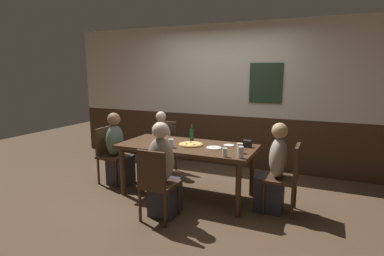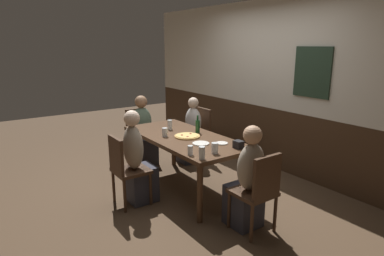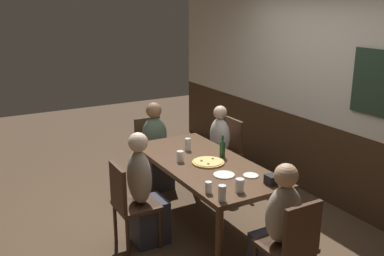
{
  "view_description": "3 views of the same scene",
  "coord_description": "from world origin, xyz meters",
  "px_view_note": "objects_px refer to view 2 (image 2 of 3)",
  "views": [
    {
      "loc": [
        1.77,
        -3.79,
        1.75
      ],
      "look_at": [
        0.08,
        0.0,
        0.99
      ],
      "focal_mm": 28.74,
      "sensor_mm": 36.0,
      "label": 1
    },
    {
      "loc": [
        3.5,
        -2.32,
        1.93
      ],
      "look_at": [
        0.18,
        0.01,
        0.89
      ],
      "focal_mm": 30.77,
      "sensor_mm": 36.0,
      "label": 2
    },
    {
      "loc": [
        3.65,
        -2.22,
        2.37
      ],
      "look_at": [
        -0.15,
        -0.06,
        1.08
      ],
      "focal_mm": 40.72,
      "sensor_mm": 36.0,
      "label": 3
    }
  ],
  "objects_px": {
    "beer_bottle_green": "(198,126)",
    "pint_glass_pale": "(170,125)",
    "dining_table": "(184,142)",
    "condiment_caddy": "(238,144)",
    "chair_head_east": "(258,189)",
    "plate_white_small": "(222,143)",
    "chair_left_far": "(199,131)",
    "person_mid_near": "(137,164)",
    "chair_head_west": "(139,132)",
    "person_head_east": "(247,185)",
    "tumbler_water": "(190,151)",
    "chair_mid_near": "(125,167)",
    "person_left_far": "(191,135)",
    "pint_glass_amber": "(215,149)",
    "person_head_west": "(144,135)",
    "pizza": "(187,136)",
    "plate_white_large": "(201,143)",
    "highball_clear": "(202,154)"
  },
  "relations": [
    {
      "from": "pint_glass_amber",
      "to": "tumbler_water",
      "type": "distance_m",
      "value": 0.28
    },
    {
      "from": "pint_glass_pale",
      "to": "plate_white_small",
      "type": "bearing_deg",
      "value": 9.55
    },
    {
      "from": "dining_table",
      "to": "condiment_caddy",
      "type": "bearing_deg",
      "value": 16.56
    },
    {
      "from": "chair_head_west",
      "to": "person_left_far",
      "type": "bearing_deg",
      "value": 52.43
    },
    {
      "from": "chair_left_far",
      "to": "beer_bottle_green",
      "type": "distance_m",
      "value": 1.05
    },
    {
      "from": "person_head_east",
      "to": "beer_bottle_green",
      "type": "xyz_separation_m",
      "value": [
        -1.24,
        0.25,
        0.36
      ]
    },
    {
      "from": "person_left_far",
      "to": "beer_bottle_green",
      "type": "distance_m",
      "value": 0.99
    },
    {
      "from": "person_left_far",
      "to": "person_head_west",
      "type": "xyz_separation_m",
      "value": [
        -0.37,
        -0.69,
        0.03
      ]
    },
    {
      "from": "pizza",
      "to": "plate_white_large",
      "type": "xyz_separation_m",
      "value": [
        0.36,
        -0.04,
        -0.01
      ]
    },
    {
      "from": "chair_mid_near",
      "to": "chair_head_west",
      "type": "bearing_deg",
      "value": 147.96
    },
    {
      "from": "chair_left_far",
      "to": "chair_mid_near",
      "type": "xyz_separation_m",
      "value": [
        0.83,
        -1.71,
        0.0
      ]
    },
    {
      "from": "chair_left_far",
      "to": "person_mid_near",
      "type": "xyz_separation_m",
      "value": [
        0.83,
        -1.55,
        -0.0
      ]
    },
    {
      "from": "pint_glass_amber",
      "to": "chair_head_west",
      "type": "bearing_deg",
      "value": 177.07
    },
    {
      "from": "pint_glass_pale",
      "to": "plate_white_large",
      "type": "xyz_separation_m",
      "value": [
        0.82,
        -0.05,
        -0.05
      ]
    },
    {
      "from": "chair_left_far",
      "to": "chair_head_west",
      "type": "height_order",
      "value": "same"
    },
    {
      "from": "plate_white_small",
      "to": "chair_mid_near",
      "type": "bearing_deg",
      "value": -117.68
    },
    {
      "from": "person_head_west",
      "to": "pizza",
      "type": "relative_size",
      "value": 3.34
    },
    {
      "from": "dining_table",
      "to": "pint_glass_amber",
      "type": "bearing_deg",
      "value": -7.97
    },
    {
      "from": "chair_mid_near",
      "to": "condiment_caddy",
      "type": "xyz_separation_m",
      "value": [
        0.8,
        1.09,
        0.29
      ]
    },
    {
      "from": "chair_mid_near",
      "to": "pint_glass_pale",
      "type": "distance_m",
      "value": 1.02
    },
    {
      "from": "chair_mid_near",
      "to": "person_left_far",
      "type": "distance_m",
      "value": 1.75
    },
    {
      "from": "chair_head_east",
      "to": "highball_clear",
      "type": "relative_size",
      "value": 6.28
    },
    {
      "from": "person_left_far",
      "to": "person_head_west",
      "type": "height_order",
      "value": "person_head_west"
    },
    {
      "from": "chair_head_west",
      "to": "person_mid_near",
      "type": "height_order",
      "value": "person_mid_near"
    },
    {
      "from": "pizza",
      "to": "beer_bottle_green",
      "type": "height_order",
      "value": "beer_bottle_green"
    },
    {
      "from": "pint_glass_pale",
      "to": "tumbler_water",
      "type": "distance_m",
      "value": 1.15
    },
    {
      "from": "person_head_east",
      "to": "tumbler_water",
      "type": "xyz_separation_m",
      "value": [
        -0.53,
        -0.36,
        0.31
      ]
    },
    {
      "from": "chair_head_east",
      "to": "person_head_west",
      "type": "relative_size",
      "value": 0.78
    },
    {
      "from": "pint_glass_pale",
      "to": "condiment_caddy",
      "type": "bearing_deg",
      "value": 9.67
    },
    {
      "from": "pint_glass_pale",
      "to": "person_left_far",
      "type": "bearing_deg",
      "value": 122.65
    },
    {
      "from": "dining_table",
      "to": "plate_white_small",
      "type": "height_order",
      "value": "plate_white_small"
    },
    {
      "from": "beer_bottle_green",
      "to": "pint_glass_pale",
      "type": "bearing_deg",
      "value": -149.58
    },
    {
      "from": "chair_head_east",
      "to": "plate_white_small",
      "type": "distance_m",
      "value": 0.87
    },
    {
      "from": "tumbler_water",
      "to": "condiment_caddy",
      "type": "distance_m",
      "value": 0.61
    },
    {
      "from": "beer_bottle_green",
      "to": "dining_table",
      "type": "bearing_deg",
      "value": -81.24
    },
    {
      "from": "pint_glass_amber",
      "to": "condiment_caddy",
      "type": "bearing_deg",
      "value": 88.39
    },
    {
      "from": "plate_white_small",
      "to": "person_head_west",
      "type": "bearing_deg",
      "value": -173.72
    },
    {
      "from": "dining_table",
      "to": "person_head_east",
      "type": "xyz_separation_m",
      "value": [
        1.2,
        0.0,
        -0.18
      ]
    },
    {
      "from": "person_head_west",
      "to": "chair_mid_near",
      "type": "bearing_deg",
      "value": -35.41
    },
    {
      "from": "person_head_west",
      "to": "tumbler_water",
      "type": "xyz_separation_m",
      "value": [
        1.87,
        -0.36,
        0.31
      ]
    },
    {
      "from": "person_mid_near",
      "to": "person_head_west",
      "type": "height_order",
      "value": "person_mid_near"
    },
    {
      "from": "pizza",
      "to": "pint_glass_pale",
      "type": "relative_size",
      "value": 2.44
    },
    {
      "from": "beer_bottle_green",
      "to": "plate_white_small",
      "type": "relative_size",
      "value": 1.64
    },
    {
      "from": "tumbler_water",
      "to": "plate_white_small",
      "type": "distance_m",
      "value": 0.57
    },
    {
      "from": "person_mid_near",
      "to": "person_head_east",
      "type": "bearing_deg",
      "value": 29.95
    },
    {
      "from": "chair_left_far",
      "to": "condiment_caddy",
      "type": "bearing_deg",
      "value": -20.72
    },
    {
      "from": "chair_head_east",
      "to": "tumbler_water",
      "type": "height_order",
      "value": "chair_head_east"
    },
    {
      "from": "person_left_far",
      "to": "tumbler_water",
      "type": "relative_size",
      "value": 10.21
    },
    {
      "from": "person_mid_near",
      "to": "pint_glass_pale",
      "type": "distance_m",
      "value": 0.89
    },
    {
      "from": "dining_table",
      "to": "pint_glass_pale",
      "type": "relative_size",
      "value": 13.7
    }
  ]
}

